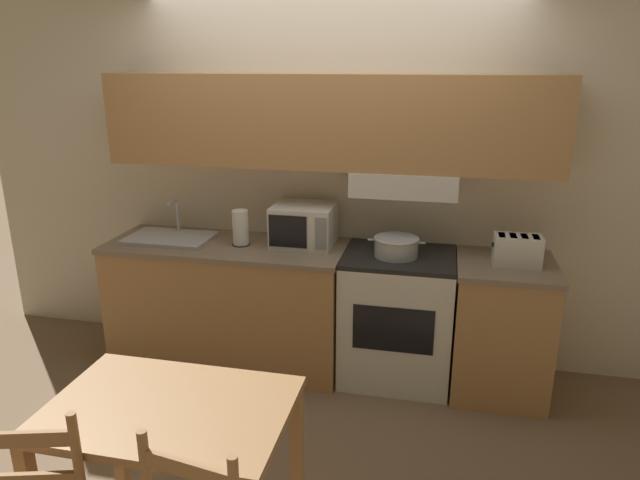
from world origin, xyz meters
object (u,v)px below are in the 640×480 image
at_px(cooking_pot, 396,246).
at_px(paper_towel_roll, 241,228).
at_px(microwave, 304,225).
at_px(toaster, 517,250).
at_px(dining_table, 171,430).
at_px(sink_basin, 170,237).
at_px(stove_range, 397,317).

height_order(cooking_pot, paper_towel_roll, paper_towel_roll).
relative_size(cooking_pot, microwave, 0.90).
height_order(toaster, dining_table, toaster).
bearing_deg(paper_towel_roll, toaster, -0.50).
bearing_deg(sink_basin, cooking_pot, -0.59).
distance_m(toaster, paper_towel_roll, 1.80).
xyz_separation_m(stove_range, microwave, (-0.66, 0.09, 0.58)).
bearing_deg(cooking_pot, toaster, -0.40).
bearing_deg(stove_range, toaster, -2.94).
bearing_deg(sink_basin, microwave, 6.29).
distance_m(toaster, sink_basin, 2.34).
bearing_deg(paper_towel_roll, cooking_pot, -0.58).
distance_m(toaster, dining_table, 2.28).
bearing_deg(toaster, cooking_pot, 179.60).
distance_m(stove_range, cooking_pot, 0.51).
bearing_deg(cooking_pot, dining_table, -114.80).
bearing_deg(paper_towel_roll, microwave, 14.84).
height_order(sink_basin, paper_towel_roll, sink_basin).
relative_size(toaster, sink_basin, 0.51).
bearing_deg(toaster, dining_table, -132.27).
bearing_deg(toaster, paper_towel_roll, 179.50).
relative_size(stove_range, microwave, 2.15).
bearing_deg(microwave, sink_basin, -173.71).
height_order(toaster, sink_basin, sink_basin).
relative_size(cooking_pot, sink_basin, 0.63).
distance_m(microwave, paper_towel_roll, 0.43).
height_order(stove_range, dining_table, stove_range).
xyz_separation_m(cooking_pot, dining_table, (-0.77, -1.67, -0.33)).
bearing_deg(sink_basin, toaster, -0.53).
xyz_separation_m(cooking_pot, sink_basin, (-1.59, 0.02, -0.05)).
height_order(stove_range, paper_towel_roll, paper_towel_roll).
bearing_deg(dining_table, sink_basin, 115.99).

